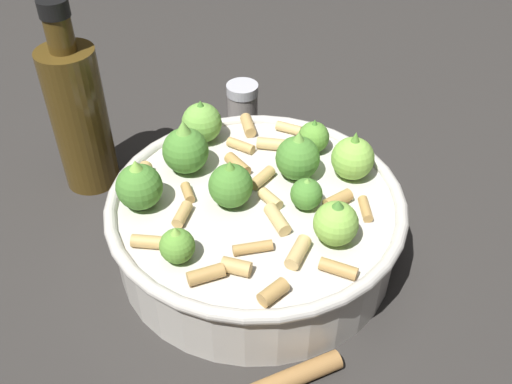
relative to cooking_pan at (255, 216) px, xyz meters
name	(u,v)px	position (x,y,z in m)	size (l,w,h in m)	color
ground_plane	(256,250)	(0.00, 0.00, -0.04)	(2.40, 2.40, 0.00)	#2D2B28
cooking_pan	(255,216)	(0.00, 0.00, 0.00)	(0.28, 0.28, 0.12)	beige
pepper_shaker	(243,114)	(-0.17, 0.08, 0.00)	(0.04, 0.04, 0.08)	gray
olive_oil_bottle	(79,115)	(-0.19, -0.11, 0.04)	(0.06, 0.06, 0.21)	#4C3814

